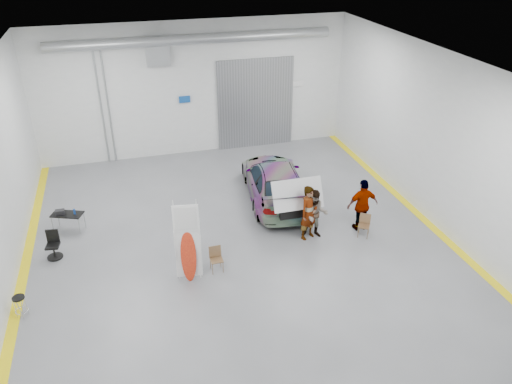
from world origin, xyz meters
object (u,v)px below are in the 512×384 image
object	(u,v)px
person_b	(315,214)
folding_chair_near	(217,264)
person_a	(309,213)
work_table	(65,214)
shop_stool	(21,307)
sedan_car	(275,181)
office_chair	(53,246)
surfboard_display	(189,249)
folding_chair_far	(363,230)
person_c	(363,205)

from	to	relation	value
person_b	folding_chair_near	world-z (taller)	person_b
person_a	work_table	xyz separation A→B (m)	(-7.97, 2.70, -0.31)
person_a	shop_stool	distance (m)	9.12
sedan_car	shop_stool	world-z (taller)	sedan_car
person_b	shop_stool	distance (m)	9.34
person_a	office_chair	xyz separation A→B (m)	(-8.30, 1.16, -0.57)
surfboard_display	office_chair	distance (m)	4.75
sedan_car	person_b	xyz separation A→B (m)	(0.49, -2.92, 0.12)
sedan_car	person_a	size ratio (longest dim) A/B	2.68
folding_chair_far	shop_stool	xyz separation A→B (m)	(-10.83, -1.12, 0.09)
person_b	office_chair	world-z (taller)	person_b
shop_stool	office_chair	xyz separation A→B (m)	(0.66, 2.71, 0.07)
folding_chair_far	office_chair	xyz separation A→B (m)	(-10.17, 1.60, 0.16)
work_table	office_chair	xyz separation A→B (m)	(-0.34, -1.55, -0.26)
sedan_car	folding_chair_near	xyz separation A→B (m)	(-3.14, -3.91, -0.51)
shop_stool	office_chair	world-z (taller)	office_chair
folding_chair_near	person_b	bearing A→B (deg)	14.06
person_a	shop_stool	bearing A→B (deg)	166.30
shop_stool	work_table	distance (m)	4.39
sedan_car	folding_chair_near	size ratio (longest dim) A/B	6.55
folding_chair_far	shop_stool	world-z (taller)	folding_chair_far
person_a	folding_chair_near	bearing A→B (deg)	172.58
person_a	person_c	xyz separation A→B (m)	(1.98, -0.00, -0.01)
shop_stool	office_chair	distance (m)	2.79
shop_stool	work_table	size ratio (longest dim) A/B	0.58
person_a	shop_stool	world-z (taller)	person_a
sedan_car	office_chair	distance (m)	8.24
shop_stool	surfboard_display	bearing A→B (deg)	4.45
sedan_car	folding_chair_far	bearing A→B (deg)	129.50
sedan_car	person_b	bearing A→B (deg)	106.65
person_c	folding_chair_far	world-z (taller)	person_c
folding_chair_far	shop_stool	size ratio (longest dim) A/B	1.16
folding_chair_near	shop_stool	xyz separation A→B (m)	(-5.56, -0.57, 0.09)
sedan_car	surfboard_display	bearing A→B (deg)	53.15
sedan_car	folding_chair_far	size ratio (longest dim) A/B	6.65
person_a	folding_chair_near	world-z (taller)	person_a
surfboard_display	folding_chair_near	bearing A→B (deg)	22.72
folding_chair_near	work_table	distance (m)	5.88
surfboard_display	work_table	distance (m)	5.41
person_b	sedan_car	bearing A→B (deg)	118.70
person_b	surfboard_display	bearing A→B (deg)	-145.87
person_b	folding_chair_far	xyz separation A→B (m)	(1.64, -0.44, -0.64)
folding_chair_far	work_table	world-z (taller)	work_table
person_b	shop_stool	bearing A→B (deg)	-151.19
person_a	person_b	world-z (taller)	person_a
person_c	folding_chair_near	size ratio (longest dim) A/B	2.42
folding_chair_far	office_chair	size ratio (longest dim) A/B	0.85
office_chair	person_a	bearing A→B (deg)	0.98
person_a	person_c	distance (m)	1.98
folding_chair_near	work_table	bearing A→B (deg)	139.98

